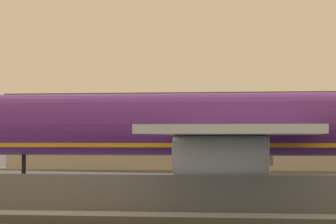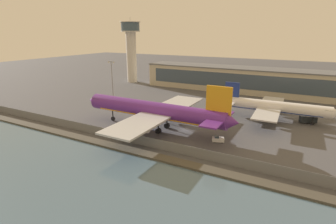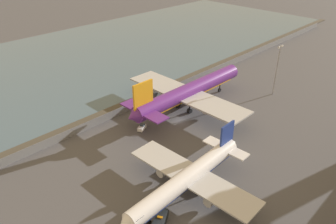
% 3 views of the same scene
% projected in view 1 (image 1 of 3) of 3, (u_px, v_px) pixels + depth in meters
% --- Properties ---
extents(ground_plane, '(500.00, 500.00, 0.00)m').
position_uv_depth(ground_plane, '(333.00, 199.00, 65.83)').
color(ground_plane, '#4C4C51').
extents(cargo_jet_purple, '(52.46, 44.62, 15.52)m').
position_uv_depth(cargo_jet_purple, '(228.00, 127.00, 63.54)').
color(cargo_jet_purple, '#602889').
rests_on(cargo_jet_purple, ground).
extents(terminal_building, '(106.71, 16.27, 12.26)m').
position_uv_depth(terminal_building, '(336.00, 131.00, 128.88)').
color(terminal_building, '#BCB299').
rests_on(terminal_building, ground).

